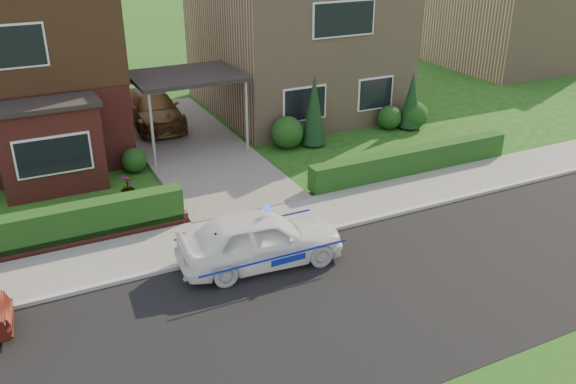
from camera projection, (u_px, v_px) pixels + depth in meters
ground at (344, 303)px, 13.66m from camera, size 120.00×120.00×0.00m
road at (344, 303)px, 13.66m from camera, size 60.00×6.00×0.02m
kerb at (285, 241)px, 16.12m from camera, size 60.00×0.16×0.12m
sidewalk at (268, 225)px, 16.97m from camera, size 60.00×2.00×0.10m
driveway at (191, 146)px, 22.58m from camera, size 3.80×12.00×0.12m
house_right at (294, 23)px, 25.83m from camera, size 7.50×8.06×7.25m
carport_link at (186, 77)px, 21.45m from camera, size 3.80×3.00×2.77m
dwarf_wall at (42, 247)px, 15.57m from camera, size 7.70×0.25×0.36m
hedge_left at (43, 251)px, 15.77m from camera, size 7.50×0.55×0.90m
hedge_right at (410, 174)px, 20.34m from camera, size 7.50×0.55×0.80m
shrub_left_mid at (85, 165)px, 19.34m from camera, size 1.32×1.32×1.32m
shrub_left_near at (134, 160)px, 20.33m from camera, size 0.84×0.84×0.84m
shrub_right_near at (287, 132)px, 22.34m from camera, size 1.20×1.20×1.20m
shrub_right_mid at (389, 118)px, 24.31m from camera, size 0.96×0.96×0.96m
shrub_right_far at (414, 115)px, 24.45m from camera, size 1.08×1.08×1.08m
conifer_a at (314, 112)px, 22.28m from camera, size 0.90×0.90×2.60m
conifer_b at (411, 102)px, 24.13m from camera, size 0.90×0.90×2.20m
neighbour_right at (507, 18)px, 33.60m from camera, size 6.50×7.00×5.20m
police_car at (260, 239)px, 14.93m from camera, size 3.75×4.21×1.56m
driveway_car at (154, 108)px, 24.43m from camera, size 2.05×4.61×1.31m
potted_plant_b at (161, 205)px, 17.39m from camera, size 0.50×0.49×0.71m
potted_plant_c at (128, 188)px, 18.37m from camera, size 0.52×0.52×0.79m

